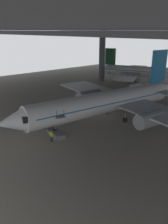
{
  "coord_description": "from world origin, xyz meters",
  "views": [
    {
      "loc": [
        28.66,
        -29.61,
        15.86
      ],
      "look_at": [
        0.36,
        -5.78,
        2.66
      ],
      "focal_mm": 36.78,
      "sensor_mm": 36.0,
      "label": 1
    }
  ],
  "objects": [
    {
      "name": "airplane_main",
      "position": [
        0.89,
        -0.79,
        3.58
      ],
      "size": [
        38.11,
        39.29,
        12.17
      ],
      "color": "white",
      "rests_on": "ground_plane"
    },
    {
      "name": "crew_worker_by_stairs",
      "position": [
        1.74,
        -13.31,
        1.01
      ],
      "size": [
        0.27,
        0.55,
        1.76
      ],
      "color": "#232838",
      "rests_on": "ground_plane"
    },
    {
      "name": "ground_plane",
      "position": [
        0.0,
        0.0,
        0.0
      ],
      "size": [
        110.0,
        110.0,
        0.0
      ],
      "primitive_type": "plane",
      "color": "gray"
    },
    {
      "name": "boarding_stairs",
      "position": [
        0.41,
        -11.65,
        0.74
      ],
      "size": [
        4.47,
        1.91,
        4.81
      ],
      "color": "slate",
      "rests_on": "ground_plane"
    },
    {
      "name": "airplane_distant",
      "position": [
        -16.14,
        33.17,
        3.23
      ],
      "size": [
        29.65,
        29.93,
        10.27
      ],
      "color": "white",
      "rests_on": "ground_plane"
    },
    {
      "name": "hangar_structure",
      "position": [
        -0.11,
        13.77,
        16.44
      ],
      "size": [
        121.0,
        99.0,
        17.08
      ],
      "color": "#4C4F54",
      "rests_on": "ground_plane"
    }
  ]
}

